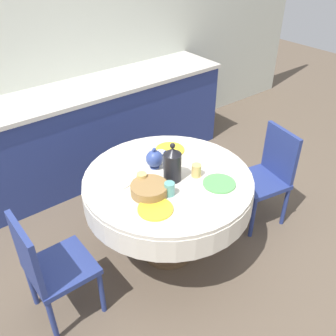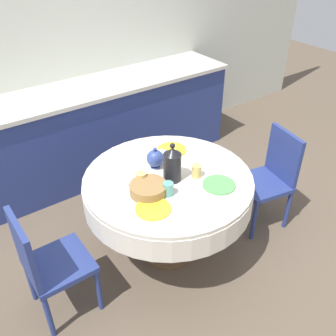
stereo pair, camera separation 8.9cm
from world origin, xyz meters
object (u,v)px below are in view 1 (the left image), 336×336
object	(u,v)px
coffee_carafe	(172,164)
teapot	(155,159)
chair_left	(268,173)
chair_right	(48,266)

from	to	relation	value
coffee_carafe	teapot	world-z (taller)	coffee_carafe
chair_left	coffee_carafe	size ratio (longest dim) A/B	2.91
chair_right	coffee_carafe	distance (m)	1.05
coffee_carafe	teapot	xyz separation A→B (m)	(-0.00, 0.20, -0.05)
chair_right	coffee_carafe	world-z (taller)	coffee_carafe
teapot	chair_right	bearing A→B (deg)	-170.49
chair_right	coffee_carafe	size ratio (longest dim) A/B	2.91
chair_left	chair_right	xyz separation A→B (m)	(-1.91, 0.19, 0.00)
chair_right	chair_left	bearing A→B (deg)	84.42
teapot	coffee_carafe	bearing A→B (deg)	-88.68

